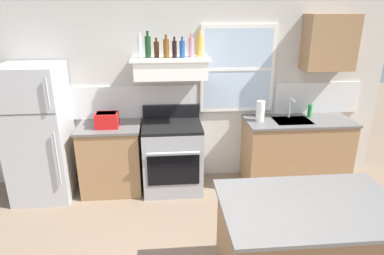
{
  "coord_description": "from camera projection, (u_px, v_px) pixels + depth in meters",
  "views": [
    {
      "loc": [
        -0.35,
        -2.18,
        2.33
      ],
      "look_at": [
        -0.05,
        1.2,
        1.1
      ],
      "focal_mm": 31.27,
      "sensor_mm": 36.0,
      "label": 1
    }
  ],
  "objects": [
    {
      "name": "back_wall",
      "position": [
        191.0,
        84.0,
        4.49
      ],
      "size": [
        5.4,
        0.11,
        2.7
      ],
      "color": "beige",
      "rests_on": "ground_plane"
    },
    {
      "name": "refrigerator",
      "position": [
        39.0,
        134.0,
        4.14
      ],
      "size": [
        0.7,
        0.72,
        1.7
      ],
      "color": "#B7BABC",
      "rests_on": "ground_plane"
    },
    {
      "name": "counter_left_of_stove",
      "position": [
        112.0,
        158.0,
        4.4
      ],
      "size": [
        0.79,
        0.63,
        0.91
      ],
      "color": "#9E754C",
      "rests_on": "ground_plane"
    },
    {
      "name": "toaster",
      "position": [
        107.0,
        120.0,
        4.15
      ],
      "size": [
        0.3,
        0.2,
        0.19
      ],
      "color": "red",
      "rests_on": "counter_left_of_stove"
    },
    {
      "name": "stove_range",
      "position": [
        173.0,
        156.0,
        4.43
      ],
      "size": [
        0.76,
        0.69,
        1.09
      ],
      "color": "#9EA0A5",
      "rests_on": "ground_plane"
    },
    {
      "name": "range_hood_shelf",
      "position": [
        170.0,
        67.0,
        4.13
      ],
      "size": [
        0.96,
        0.52,
        0.24
      ],
      "color": "white"
    },
    {
      "name": "bottle_clear_tall",
      "position": [
        140.0,
        47.0,
        4.02
      ],
      "size": [
        0.06,
        0.06,
        0.3
      ],
      "color": "silver",
      "rests_on": "range_hood_shelf"
    },
    {
      "name": "bottle_dark_green_wine",
      "position": [
        148.0,
        47.0,
        4.03
      ],
      "size": [
        0.07,
        0.07,
        0.32
      ],
      "color": "#143819",
      "rests_on": "range_hood_shelf"
    },
    {
      "name": "bottle_brown_stout",
      "position": [
        157.0,
        49.0,
        4.06
      ],
      "size": [
        0.06,
        0.06,
        0.24
      ],
      "color": "#381E0F",
      "rests_on": "range_hood_shelf"
    },
    {
      "name": "bottle_amber_wine",
      "position": [
        166.0,
        48.0,
        4.01
      ],
      "size": [
        0.07,
        0.07,
        0.28
      ],
      "color": "brown",
      "rests_on": "range_hood_shelf"
    },
    {
      "name": "bottle_balsamic_dark",
      "position": [
        174.0,
        49.0,
        4.02
      ],
      "size": [
        0.06,
        0.06,
        0.25
      ],
      "color": "black",
      "rests_on": "range_hood_shelf"
    },
    {
      "name": "bottle_blue_liqueur",
      "position": [
        182.0,
        49.0,
        4.03
      ],
      "size": [
        0.07,
        0.07,
        0.25
      ],
      "color": "#1E478C",
      "rests_on": "range_hood_shelf"
    },
    {
      "name": "bottle_rose_pink",
      "position": [
        191.0,
        47.0,
        4.07
      ],
      "size": [
        0.07,
        0.07,
        0.29
      ],
      "color": "#C67F84",
      "rests_on": "range_hood_shelf"
    },
    {
      "name": "bottle_champagne_gold_foil",
      "position": [
        199.0,
        45.0,
        4.13
      ],
      "size": [
        0.08,
        0.08,
        0.32
      ],
      "color": "#B29333",
      "rests_on": "range_hood_shelf"
    },
    {
      "name": "counter_right_with_sink",
      "position": [
        295.0,
        151.0,
        4.61
      ],
      "size": [
        1.43,
        0.63,
        0.91
      ],
      "color": "#9E754C",
      "rests_on": "ground_plane"
    },
    {
      "name": "sink_faucet",
      "position": [
        290.0,
        105.0,
        4.48
      ],
      "size": [
        0.03,
        0.17,
        0.28
      ],
      "color": "silver",
      "rests_on": "counter_right_with_sink"
    },
    {
      "name": "paper_towel_roll",
      "position": [
        260.0,
        111.0,
        4.37
      ],
      "size": [
        0.11,
        0.11,
        0.27
      ],
      "primitive_type": "cylinder",
      "color": "white",
      "rests_on": "counter_right_with_sink"
    },
    {
      "name": "dish_soap_bottle",
      "position": [
        310.0,
        111.0,
        4.54
      ],
      "size": [
        0.06,
        0.06,
        0.18
      ],
      "primitive_type": "cylinder",
      "color": "#268C3F",
      "rests_on": "counter_right_with_sink"
    },
    {
      "name": "kitchen_island",
      "position": [
        306.0,
        252.0,
        2.7
      ],
      "size": [
        1.4,
        0.9,
        0.91
      ],
      "color": "#9E754C",
      "rests_on": "ground_plane"
    },
    {
      "name": "upper_cabinet_right",
      "position": [
        330.0,
        42.0,
        4.28
      ],
      "size": [
        0.64,
        0.32,
        0.7
      ],
      "color": "#9E754C"
    }
  ]
}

